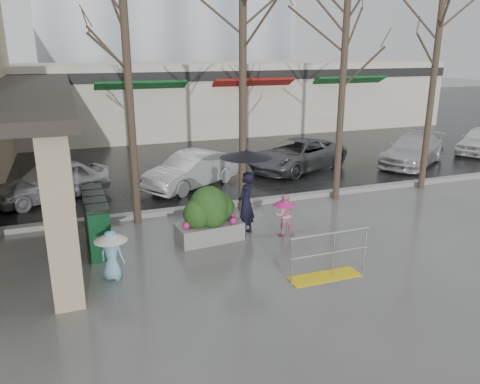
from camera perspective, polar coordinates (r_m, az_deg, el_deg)
ground at (r=10.93m, az=1.05°, el=-8.70°), size 120.00×120.00×0.00m
street_asphalt at (r=31.73m, az=-13.65°, el=7.94°), size 120.00×36.00×0.01m
curb at (r=14.43m, az=-4.72°, el=-1.93°), size 120.00×0.30×0.15m
canopy_slab at (r=17.25m, az=-24.77°, el=11.78°), size 2.80×18.00×0.25m
pillar_front at (r=9.18m, az=-21.02°, el=-3.19°), size 0.55×0.55×3.50m
pillar_back at (r=15.47m, az=-21.05°, el=4.71°), size 0.55×0.55×3.50m
storefront_row at (r=27.84m, az=-8.72°, el=11.18°), size 34.00×6.74×4.00m
handrail at (r=10.35m, az=10.63°, el=-8.25°), size 1.90×0.50×1.03m
tree_west at (r=12.88m, az=-13.82°, el=18.07°), size 3.20×3.20×6.80m
tree_midwest at (r=13.65m, az=0.35°, el=19.07°), size 3.20×3.20×7.00m
tree_mideast at (r=15.12m, az=12.68°, el=17.06°), size 3.20×3.20×6.50m
tree_east at (r=17.26m, az=23.14°, el=17.85°), size 3.20×3.20×7.20m
woman at (r=12.12m, az=0.76°, el=1.19°), size 1.37×1.37×2.33m
child_pink at (r=12.34m, az=5.38°, el=-2.48°), size 0.61×0.61×1.14m
child_blue at (r=10.34m, az=-15.40°, el=-6.76°), size 0.71×0.71×1.11m
planter at (r=11.99m, az=-3.78°, el=-2.77°), size 1.73×1.02×1.45m
news_boxes at (r=12.22m, az=-17.12°, el=-3.36°), size 0.56×2.32×1.29m
car_a at (r=16.44m, az=-22.01°, el=1.25°), size 3.98×2.84×1.26m
car_b at (r=16.70m, az=-5.97°, el=2.66°), size 3.94×3.19×1.26m
car_c at (r=19.25m, az=7.02°, el=4.54°), size 4.99×3.77×1.26m
car_d at (r=21.32m, az=20.35°, el=4.81°), size 4.60×3.85×1.26m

